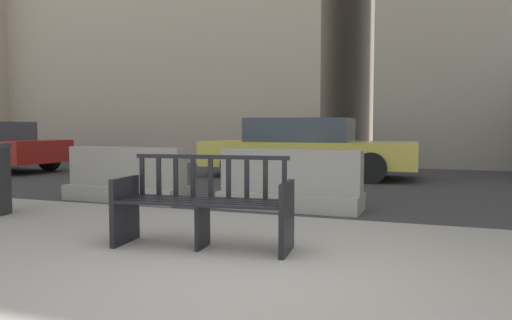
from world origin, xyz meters
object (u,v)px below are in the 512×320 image
at_px(street_bench, 203,206).
at_px(jersey_barrier_left, 127,179).
at_px(car_taxi_near, 306,148).
at_px(jersey_barrier_centre, 290,185).

height_order(street_bench, jersey_barrier_left, street_bench).
distance_m(street_bench, car_taxi_near, 6.84).
relative_size(jersey_barrier_left, car_taxi_near, 0.42).
bearing_deg(street_bench, jersey_barrier_centre, 85.98).
bearing_deg(jersey_barrier_left, street_bench, -43.31).
relative_size(jersey_barrier_centre, car_taxi_near, 0.42).
distance_m(street_bench, jersey_barrier_centre, 2.42).
bearing_deg(jersey_barrier_left, jersey_barrier_centre, 2.13).
relative_size(street_bench, car_taxi_near, 0.36).
xyz_separation_m(street_bench, jersey_barrier_centre, (0.17, 2.41, -0.06)).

